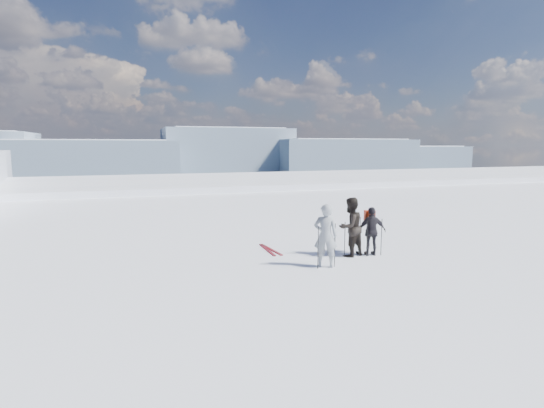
{
  "coord_description": "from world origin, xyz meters",
  "views": [
    {
      "loc": [
        -6.5,
        -8.61,
        3.54
      ],
      "look_at": [
        -2.58,
        3.0,
        1.84
      ],
      "focal_mm": 28.0,
      "sensor_mm": 36.0,
      "label": 1
    }
  ],
  "objects_px": {
    "skier_dark": "(350,227)",
    "skis_loose": "(269,250)",
    "skier_pack": "(372,231)",
    "skier_grey": "(326,236)"
  },
  "relations": [
    {
      "from": "skier_dark",
      "to": "skis_loose",
      "type": "xyz_separation_m",
      "value": [
        -2.22,
        1.57,
        -0.94
      ]
    },
    {
      "from": "skier_dark",
      "to": "skier_pack",
      "type": "bearing_deg",
      "value": 150.43
    },
    {
      "from": "skier_grey",
      "to": "skier_pack",
      "type": "height_order",
      "value": "skier_grey"
    },
    {
      "from": "skier_grey",
      "to": "skis_loose",
      "type": "relative_size",
      "value": 1.1
    },
    {
      "from": "skier_dark",
      "to": "skis_loose",
      "type": "height_order",
      "value": "skier_dark"
    },
    {
      "from": "skis_loose",
      "to": "skier_dark",
      "type": "bearing_deg",
      "value": -35.3
    },
    {
      "from": "skis_loose",
      "to": "skier_pack",
      "type": "bearing_deg",
      "value": -30.19
    },
    {
      "from": "skier_pack",
      "to": "skis_loose",
      "type": "relative_size",
      "value": 0.93
    },
    {
      "from": "skier_grey",
      "to": "skier_dark",
      "type": "xyz_separation_m",
      "value": [
        1.29,
        0.86,
        0.02
      ]
    },
    {
      "from": "skier_dark",
      "to": "skier_pack",
      "type": "distance_m",
      "value": 0.74
    }
  ]
}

